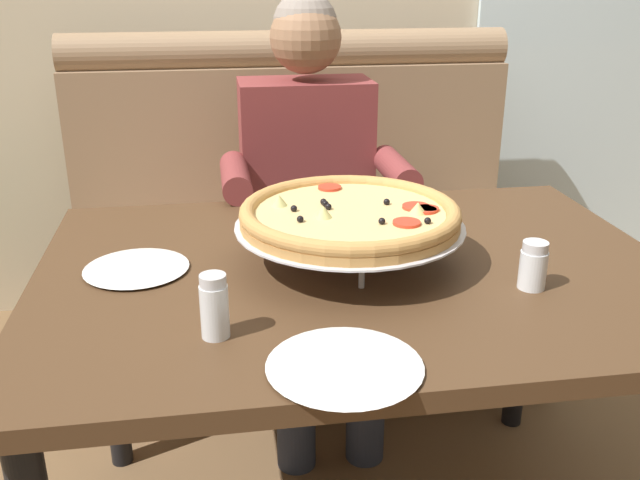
# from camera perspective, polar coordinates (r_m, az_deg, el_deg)

# --- Properties ---
(booth_bench) EXTENTS (1.57, 0.78, 1.13)m
(booth_bench) POSITION_cam_1_polar(r_m,az_deg,el_deg) (2.47, -1.62, -0.95)
(booth_bench) COLOR #937556
(booth_bench) RESTS_ON ground_plane
(dining_table) EXTENTS (1.33, 0.95, 0.75)m
(dining_table) POSITION_cam_1_polar(r_m,az_deg,el_deg) (1.51, 2.98, -4.98)
(dining_table) COLOR #4C331E
(dining_table) RESTS_ON ground_plane
(diner_main) EXTENTS (0.54, 0.64, 1.27)m
(diner_main) POSITION_cam_1_polar(r_m,az_deg,el_deg) (2.12, -0.70, 4.16)
(diner_main) COLOR #2D3342
(diner_main) RESTS_ON ground_plane
(pizza) EXTENTS (0.48, 0.48, 0.14)m
(pizza) POSITION_cam_1_polar(r_m,az_deg,el_deg) (1.45, 2.45, 1.97)
(pizza) COLOR silver
(pizza) RESTS_ON dining_table
(shaker_oregano) EXTENTS (0.05, 0.05, 0.10)m
(shaker_oregano) POSITION_cam_1_polar(r_m,az_deg,el_deg) (1.42, 16.93, -2.24)
(shaker_oregano) COLOR white
(shaker_oregano) RESTS_ON dining_table
(shaker_pepper_flakes) EXTENTS (0.05, 0.05, 0.11)m
(shaker_pepper_flakes) POSITION_cam_1_polar(r_m,az_deg,el_deg) (1.19, -8.57, -5.68)
(shaker_pepper_flakes) COLOR white
(shaker_pepper_flakes) RESTS_ON dining_table
(plate_near_left) EXTENTS (0.22, 0.22, 0.02)m
(plate_near_left) POSITION_cam_1_polar(r_m,az_deg,el_deg) (1.49, -14.72, -2.04)
(plate_near_left) COLOR white
(plate_near_left) RESTS_ON dining_table
(plate_near_right) EXTENTS (0.25, 0.25, 0.02)m
(plate_near_right) POSITION_cam_1_polar(r_m,az_deg,el_deg) (1.11, 2.02, -9.96)
(plate_near_right) COLOR white
(plate_near_right) RESTS_ON dining_table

